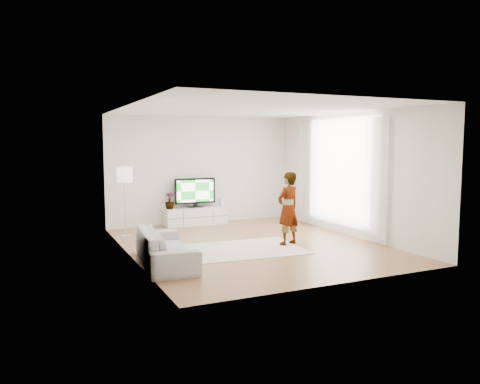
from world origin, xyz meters
name	(u,v)px	position (x,y,z in m)	size (l,w,h in m)	color
floor	(251,245)	(0.00, 0.00, 0.00)	(6.00, 6.00, 0.00)	#A76E4B
ceiling	(252,109)	(0.00, 0.00, 2.80)	(6.00, 6.00, 0.00)	white
wall_left	(129,182)	(-2.50, 0.00, 1.40)	(0.02, 6.00, 2.80)	silver
wall_right	(350,175)	(2.50, 0.00, 1.40)	(0.02, 6.00, 2.80)	silver
wall_back	(202,170)	(0.00, 3.00, 1.40)	(5.00, 0.02, 2.80)	silver
wall_front	(341,192)	(0.00, -3.00, 1.40)	(5.00, 0.02, 2.80)	silver
window	(341,172)	(2.48, 0.30, 1.45)	(0.01, 2.60, 2.50)	white
curtain_near	(376,180)	(2.40, -1.00, 1.35)	(0.04, 0.70, 2.60)	white
curtain_far	(308,173)	(2.40, 1.60, 1.35)	(0.04, 0.70, 2.60)	white
media_console	(196,216)	(-0.26, 2.76, 0.23)	(1.62, 0.46, 0.45)	white
television	(195,192)	(-0.26, 2.79, 0.87)	(1.09, 0.21, 0.76)	black
game_console	(221,202)	(0.45, 2.76, 0.56)	(0.09, 0.17, 0.22)	white
potted_plant	(170,201)	(-0.95, 2.77, 0.67)	(0.24, 0.24, 0.42)	#3F7238
rug	(243,249)	(-0.35, -0.32, 0.01)	(2.33, 1.68, 0.01)	beige
player	(288,208)	(0.69, -0.33, 0.77)	(0.55, 0.36, 1.51)	#334772
sofa	(166,247)	(-2.05, -0.77, 0.30)	(2.07, 0.81, 0.61)	#BBBAB5
floor_lamp	(125,178)	(-2.20, 2.02, 1.34)	(0.35, 0.35, 1.58)	silver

